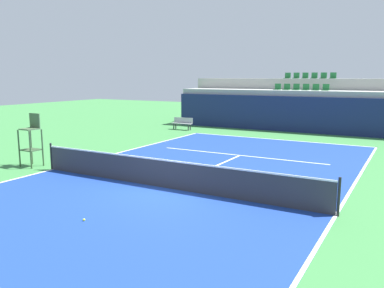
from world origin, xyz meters
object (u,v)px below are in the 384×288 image
(tennis_net, at_px, (166,173))
(player_bench, at_px, (182,123))
(umpire_chair, at_px, (31,138))
(tennis_ball_0, at_px, (84,220))

(tennis_net, height_order, player_bench, tennis_net)
(tennis_net, distance_m, player_bench, 14.94)
(tennis_net, height_order, umpire_chair, umpire_chair)
(tennis_net, xyz_separation_m, tennis_ball_0, (-0.15, -3.64, -0.47))
(umpire_chair, xyz_separation_m, tennis_ball_0, (6.55, -3.70, -1.14))
(player_bench, height_order, tennis_ball_0, player_bench)
(tennis_net, xyz_separation_m, player_bench, (-7.19, 13.09, -0.00))
(tennis_net, bearing_deg, umpire_chair, 179.52)
(tennis_ball_0, bearing_deg, tennis_net, 87.60)
(tennis_net, relative_size, player_bench, 7.39)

